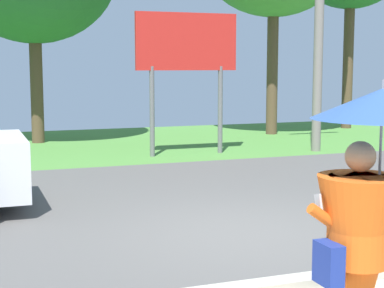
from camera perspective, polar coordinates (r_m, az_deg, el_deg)
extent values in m
cube|color=#565451|center=(10.15, 0.29, -5.67)|extent=(40.00, 8.00, 0.10)
cube|color=#508A3B|center=(17.75, -8.72, -0.14)|extent=(40.00, 8.00, 0.10)
cube|color=#B2AD9E|center=(6.66, 12.62, -11.99)|extent=(40.00, 0.24, 0.10)
cone|color=#E55B19|center=(4.72, 14.97, -11.57)|extent=(0.60, 0.60, 1.45)
cylinder|color=#E55B19|center=(4.60, 15.14, -6.85)|extent=(0.44, 0.44, 0.65)
sphere|color=tan|center=(4.52, 15.33, -1.12)|extent=(0.22, 0.22, 0.22)
cylinder|color=#E55B19|center=(4.47, 12.26, -6.76)|extent=(0.29, 0.08, 0.24)
cylinder|color=gray|center=(4.61, 17.05, -0.57)|extent=(0.02, 0.02, 0.75)
cone|color=#33569E|center=(4.58, 17.21, 3.58)|extent=(1.02, 1.02, 0.22)
cylinder|color=gray|center=(4.57, 17.27, 5.08)|extent=(0.02, 0.02, 0.10)
cube|color=#B7B7BC|center=(4.45, 11.65, -5.51)|extent=(0.02, 0.11, 0.16)
cube|color=navy|center=(4.49, 12.52, -10.77)|extent=(0.12, 0.24, 0.30)
cylinder|color=gray|center=(16.33, 11.73, 12.75)|extent=(0.24, 0.24, 7.63)
cylinder|color=slate|center=(15.04, -3.72, 3.00)|extent=(0.12, 0.12, 2.20)
cylinder|color=slate|center=(15.64, 2.63, 3.18)|extent=(0.12, 0.12, 2.20)
cube|color=red|center=(15.28, -0.49, 9.46)|extent=(2.60, 0.10, 1.40)
cylinder|color=brown|center=(22.51, 14.25, 7.44)|extent=(0.36, 0.36, 4.72)
cylinder|color=brown|center=(18.23, -14.20, 5.57)|extent=(0.36, 0.36, 3.48)
cylinder|color=brown|center=(20.10, 7.45, 7.22)|extent=(0.36, 0.36, 4.43)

